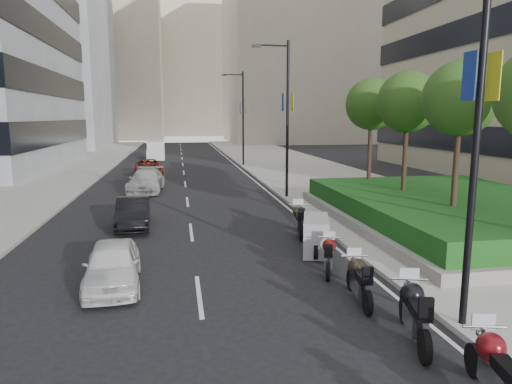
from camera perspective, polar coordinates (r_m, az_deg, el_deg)
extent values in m
plane|color=black|center=(9.34, 4.05, -21.35)|extent=(160.00, 160.00, 0.00)
cube|color=#9E9B93|center=(39.63, 6.40, 2.51)|extent=(10.00, 100.00, 0.15)
cube|color=#9E9B93|center=(39.38, -24.44, 1.68)|extent=(8.00, 100.00, 0.15)
cube|color=silver|center=(38.51, -1.21, 2.26)|extent=(0.12, 100.00, 0.01)
cube|color=silver|center=(38.09, -8.97, 2.07)|extent=(0.12, 100.00, 0.01)
cube|color=gray|center=(81.50, -26.39, 15.64)|extent=(22.00, 26.00, 30.00)
cube|color=#B7AD93|center=(91.96, 5.74, 17.59)|extent=(28.00, 24.00, 36.00)
cube|color=#B7AD93|center=(109.66, -18.77, 15.29)|extent=(26.00, 24.00, 34.00)
cube|color=#B7AD93|center=(128.64, -8.22, 15.62)|extent=(30.00, 24.00, 38.00)
cube|color=gray|center=(21.89, 23.68, -3.08)|extent=(10.00, 14.00, 0.40)
cube|color=#154915|center=(21.77, 23.79, -1.54)|extent=(9.40, 13.40, 0.80)
cylinder|color=#332319|center=(19.07, 23.63, 1.90)|extent=(0.22, 0.22, 4.00)
sphere|color=#274B17|center=(18.95, 24.21, 10.62)|extent=(2.80, 2.80, 2.80)
cylinder|color=#332319|center=(22.49, 18.06, 3.25)|extent=(0.22, 0.22, 4.00)
sphere|color=#274B17|center=(22.40, 18.44, 10.64)|extent=(2.80, 2.80, 2.80)
cylinder|color=#332319|center=(26.08, 13.98, 4.21)|extent=(0.22, 0.22, 4.00)
sphere|color=#274B17|center=(26.00, 14.24, 10.59)|extent=(2.80, 2.80, 2.80)
cylinder|color=black|center=(10.80, 25.92, 7.01)|extent=(0.16, 0.16, 9.00)
cube|color=yellow|center=(10.99, 27.56, 12.67)|extent=(0.02, 0.45, 1.00)
cube|color=navy|center=(10.66, 25.10, 12.98)|extent=(0.02, 0.45, 1.00)
cylinder|color=black|center=(26.54, 3.95, 8.76)|extent=(0.16, 0.16, 9.00)
cylinder|color=black|center=(26.63, 2.08, 17.85)|extent=(1.80, 0.10, 0.10)
cube|color=black|center=(26.46, 0.08, 17.80)|extent=(0.50, 0.22, 0.14)
cube|color=yellow|center=(26.62, 4.58, 11.13)|extent=(0.02, 0.45, 1.00)
cube|color=navy|center=(26.49, 3.38, 11.15)|extent=(0.02, 0.45, 1.00)
cylinder|color=black|center=(44.24, -1.62, 9.01)|extent=(0.16, 0.16, 9.00)
cylinder|color=black|center=(44.29, -2.84, 14.45)|extent=(1.80, 0.10, 0.10)
cube|color=black|center=(44.19, -4.03, 14.38)|extent=(0.50, 0.22, 0.14)
cube|color=yellow|center=(44.28, -1.26, 10.44)|extent=(0.02, 0.45, 1.00)
cube|color=navy|center=(44.20, -1.99, 10.44)|extent=(0.02, 0.45, 1.00)
cylinder|color=black|center=(9.83, 25.64, -18.50)|extent=(0.25, 0.65, 0.64)
cube|color=silver|center=(9.06, 28.07, -19.95)|extent=(0.48, 0.92, 0.43)
sphere|color=#5F0C12|center=(9.15, 27.30, -16.81)|extent=(0.50, 0.50, 0.50)
cube|color=black|center=(8.66, 29.20, -18.96)|extent=(0.44, 0.82, 0.17)
cylinder|color=silver|center=(9.29, 26.65, -14.83)|extent=(0.76, 0.20, 0.05)
cylinder|color=black|center=(9.95, 20.35, -17.68)|extent=(0.31, 0.69, 0.68)
cylinder|color=black|center=(11.49, 18.10, -13.79)|extent=(0.31, 0.69, 0.68)
cube|color=silver|center=(10.59, 19.26, -14.81)|extent=(0.56, 0.98, 0.46)
sphere|color=black|center=(10.76, 18.93, -12.01)|extent=(0.52, 0.52, 0.52)
cube|color=black|center=(10.16, 19.81, -13.75)|extent=(0.51, 0.87, 0.17)
cylinder|color=silver|center=(10.94, 18.64, -10.29)|extent=(0.79, 0.27, 0.05)
cylinder|color=black|center=(11.72, 13.78, -13.29)|extent=(0.19, 0.62, 0.61)
cylinder|color=black|center=(13.14, 11.81, -10.69)|extent=(0.19, 0.62, 0.61)
cube|color=silver|center=(12.32, 12.82, -11.27)|extent=(0.40, 0.87, 0.42)
sphere|color=black|center=(12.50, 12.48, -9.14)|extent=(0.47, 0.47, 0.47)
cube|color=black|center=(11.95, 13.26, -10.34)|extent=(0.36, 0.77, 0.16)
cylinder|color=silver|center=(12.67, 12.20, -7.83)|extent=(0.73, 0.14, 0.05)
cylinder|color=black|center=(13.77, 8.98, -9.76)|extent=(0.30, 0.57, 0.57)
cylinder|color=black|center=(15.16, 9.12, -7.96)|extent=(0.30, 0.57, 0.57)
cube|color=silver|center=(14.37, 9.07, -8.28)|extent=(0.52, 0.82, 0.38)
sphere|color=#640D0D|center=(14.56, 9.13, -6.62)|extent=(0.44, 0.44, 0.44)
cube|color=black|center=(14.02, 9.07, -7.48)|extent=(0.48, 0.73, 0.15)
cylinder|color=silver|center=(14.75, 9.17, -5.61)|extent=(0.65, 0.27, 0.05)
cylinder|color=black|center=(15.64, 7.48, -7.28)|extent=(0.29, 0.63, 0.62)
cylinder|color=black|center=(17.18, 7.42, -5.76)|extent=(0.29, 0.63, 0.62)
cube|color=gray|center=(16.32, 7.48, -5.33)|extent=(1.41, 2.26, 1.25)
cylinder|color=black|center=(17.87, 5.67, -5.06)|extent=(0.24, 0.68, 0.66)
cylinder|color=black|center=(19.53, 5.21, -3.81)|extent=(0.24, 0.68, 0.66)
cube|color=silver|center=(18.60, 5.45, -3.90)|extent=(0.48, 0.95, 0.45)
sphere|color=#322D1C|center=(18.86, 5.38, -2.45)|extent=(0.51, 0.51, 0.51)
cube|color=black|center=(18.22, 5.56, -3.08)|extent=(0.44, 0.84, 0.17)
cylinder|color=silver|center=(19.09, 5.31, -1.58)|extent=(0.79, 0.19, 0.05)
imported|color=white|center=(13.69, -17.49, -8.63)|extent=(1.79, 3.86, 1.28)
imported|color=black|center=(20.54, -15.09, -2.54)|extent=(1.55, 3.98, 1.29)
imported|color=#B1B1B3|center=(30.19, -13.55, 1.40)|extent=(2.37, 5.10, 1.44)
imported|color=maroon|center=(38.49, -13.28, 3.01)|extent=(2.58, 4.99, 1.34)
cube|color=silver|center=(53.93, -12.41, 5.19)|extent=(2.08, 5.04, 2.09)
cube|color=silver|center=(52.09, -12.48, 4.50)|extent=(1.93, 1.27, 1.09)
cylinder|color=black|center=(52.25, -13.34, 4.26)|extent=(0.25, 0.70, 0.70)
cylinder|color=black|center=(52.17, -11.59, 4.32)|extent=(0.25, 0.70, 0.70)
cylinder|color=black|center=(55.61, -13.13, 4.56)|extent=(0.25, 0.70, 0.70)
cylinder|color=black|center=(55.54, -11.49, 4.61)|extent=(0.25, 0.70, 0.70)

